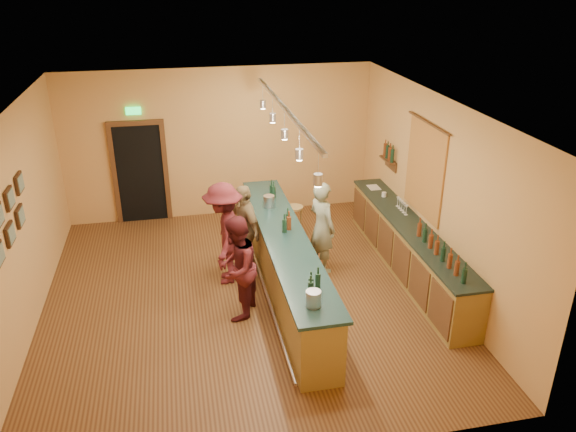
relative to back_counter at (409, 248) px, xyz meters
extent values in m
plane|color=#4F2B16|center=(-2.97, -0.18, -0.49)|extent=(7.00, 7.00, 0.00)
cube|color=silver|center=(-2.97, -0.18, 2.71)|extent=(6.50, 7.00, 0.02)
cube|color=#DD9C53|center=(-2.97, 3.32, 1.11)|extent=(6.50, 0.02, 3.20)
cube|color=#DD9C53|center=(-2.97, -3.68, 1.11)|extent=(6.50, 0.02, 3.20)
cube|color=#DD9C53|center=(-6.22, -0.18, 1.11)|extent=(0.02, 7.00, 3.20)
cube|color=#DD9C53|center=(0.28, -0.18, 1.11)|extent=(0.02, 7.00, 3.20)
cube|color=black|center=(-4.67, 3.30, 0.56)|extent=(0.95, 0.06, 2.10)
cube|color=#4D2D17|center=(-5.19, 3.28, 0.56)|extent=(0.10, 0.08, 2.10)
cube|color=#4D2D17|center=(-4.14, 3.28, 0.56)|extent=(0.10, 0.08, 2.10)
cube|color=#4D2D17|center=(-4.67, 3.28, 1.66)|extent=(1.15, 0.08, 0.10)
cube|color=#19E54C|center=(-4.67, 3.27, 1.91)|extent=(0.30, 0.04, 0.15)
cube|color=#A12A20|center=(0.26, 0.22, 1.36)|extent=(0.03, 1.40, 1.60)
cube|color=#4D2D17|center=(0.19, 1.72, 1.06)|extent=(0.16, 0.55, 0.03)
cube|color=#4D2D17|center=(0.26, 1.72, 0.96)|extent=(0.03, 0.55, 0.18)
cube|color=olive|center=(0.00, 0.02, -0.04)|extent=(0.55, 4.50, 0.90)
cube|color=black|center=(0.00, 0.02, 0.43)|extent=(0.60, 4.55, 0.04)
cylinder|color=silver|center=(0.00, 1.32, 0.50)|extent=(0.09, 0.09, 0.09)
cube|color=silver|center=(-0.03, 1.82, 0.46)|extent=(0.22, 0.30, 0.01)
cube|color=olive|center=(-2.28, -0.18, 0.01)|extent=(0.60, 5.00, 1.00)
cube|color=#183231|center=(-2.28, -0.18, 0.54)|extent=(0.70, 5.10, 0.05)
cylinder|color=silver|center=(-2.64, -0.18, -0.34)|extent=(0.05, 5.00, 0.05)
cylinder|color=silver|center=(-2.33, -2.28, 0.67)|extent=(0.20, 0.20, 0.22)
cylinder|color=silver|center=(-2.33, 1.02, 0.67)|extent=(0.20, 0.20, 0.22)
cube|color=silver|center=(-2.28, -0.18, 2.65)|extent=(0.06, 4.60, 0.05)
cylinder|color=silver|center=(-2.28, -2.18, 2.46)|extent=(0.01, 0.01, 0.35)
cylinder|color=#A5A5AD|center=(-2.28, -2.18, 2.26)|extent=(0.11, 0.11, 0.14)
cylinder|color=#FFEABF|center=(-2.28, -2.18, 2.18)|extent=(0.08, 0.08, 0.02)
cylinder|color=silver|center=(-2.28, -1.18, 2.46)|extent=(0.01, 0.01, 0.35)
cylinder|color=#A5A5AD|center=(-2.28, -1.18, 2.26)|extent=(0.11, 0.11, 0.14)
cylinder|color=#FFEABF|center=(-2.28, -1.18, 2.18)|extent=(0.08, 0.08, 0.02)
cylinder|color=silver|center=(-2.28, -0.18, 2.46)|extent=(0.01, 0.01, 0.35)
cylinder|color=#A5A5AD|center=(-2.28, -0.18, 2.26)|extent=(0.11, 0.11, 0.14)
cylinder|color=#FFEABF|center=(-2.28, -0.18, 2.18)|extent=(0.08, 0.08, 0.02)
cylinder|color=silver|center=(-2.28, 0.82, 2.46)|extent=(0.01, 0.01, 0.35)
cylinder|color=#A5A5AD|center=(-2.28, 0.82, 2.26)|extent=(0.11, 0.11, 0.14)
cylinder|color=#FFEABF|center=(-2.28, 0.82, 2.18)|extent=(0.08, 0.08, 0.02)
cylinder|color=silver|center=(-2.28, 1.82, 2.46)|extent=(0.01, 0.01, 0.35)
cylinder|color=#A5A5AD|center=(-2.28, 1.82, 2.26)|extent=(0.11, 0.11, 0.14)
cylinder|color=#FFEABF|center=(-2.28, 1.82, 2.18)|extent=(0.08, 0.08, 0.02)
imported|color=gray|center=(-1.48, 0.42, 0.35)|extent=(0.62, 0.72, 1.68)
imported|color=#59191E|center=(-3.14, -0.73, 0.35)|extent=(0.91, 1.00, 1.68)
imported|color=#997A51|center=(-2.83, 0.73, 0.32)|extent=(0.70, 1.03, 1.62)
imported|color=#59191E|center=(-3.21, 0.39, 0.42)|extent=(0.83, 1.25, 1.80)
cylinder|color=#A7824B|center=(-1.69, 1.75, 0.19)|extent=(0.34, 0.34, 0.04)
cylinder|color=#A7824B|center=(-1.56, 1.75, -0.16)|extent=(0.04, 0.04, 0.66)
cylinder|color=#A7824B|center=(-1.75, 1.86, -0.16)|extent=(0.04, 0.04, 0.66)
cylinder|color=#A7824B|center=(-1.75, 1.64, -0.16)|extent=(0.04, 0.04, 0.66)
camera|label=1|loc=(-3.89, -8.21, 4.59)|focal=35.00mm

